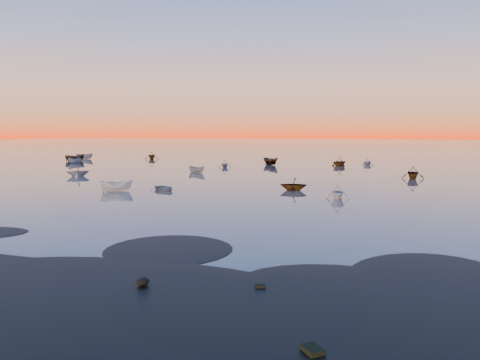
% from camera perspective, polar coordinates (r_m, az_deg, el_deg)
% --- Properties ---
extents(ground, '(600.00, 600.00, 0.00)m').
position_cam_1_polar(ground, '(124.50, 12.12, 2.61)').
color(ground, '#6A5F58').
rests_on(ground, ground).
extents(mud_lobes, '(140.00, 6.00, 0.07)m').
position_cam_1_polar(mud_lobes, '(27.58, -13.49, -9.08)').
color(mud_lobes, black).
rests_on(mud_lobes, ground).
extents(moored_fleet, '(124.00, 58.00, 1.20)m').
position_cam_1_polar(moored_fleet, '(78.12, 8.10, 0.73)').
color(moored_fleet, silver).
rests_on(moored_fleet, ground).
extents(boat_near_left, '(3.67, 3.94, 0.95)m').
position_cam_1_polar(boat_near_left, '(56.87, -9.24, -1.25)').
color(boat_near_left, gray).
rests_on(boat_near_left, ground).
extents(boat_near_center, '(3.21, 4.13, 1.32)m').
position_cam_1_polar(boat_near_center, '(57.46, -14.78, -1.30)').
color(boat_near_center, silver).
rests_on(boat_near_center, ground).
extents(boat_near_right, '(3.36, 1.60, 1.16)m').
position_cam_1_polar(boat_near_right, '(50.26, 11.82, -2.25)').
color(boat_near_right, silver).
rests_on(boat_near_right, ground).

